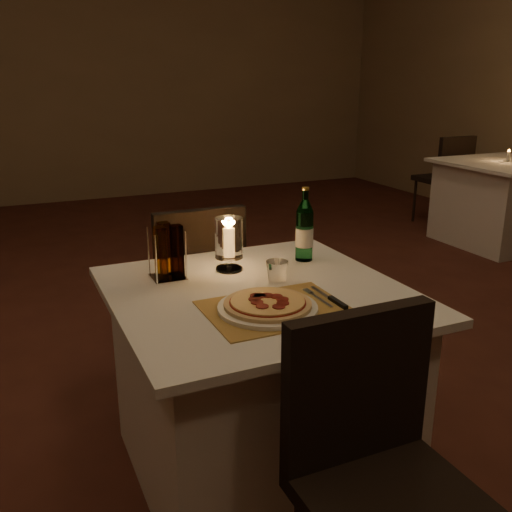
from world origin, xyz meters
name	(u,v)px	position (x,y,z in m)	size (l,w,h in m)	color
floor	(236,405)	(0.00, 0.00, -0.01)	(8.00, 10.00, 0.02)	#4D2218
wall_back	(69,72)	(0.00, 5.01, 1.50)	(8.00, 0.02, 3.00)	#8E7553
main_table	(258,383)	(-0.10, -0.47, 0.37)	(1.00, 1.00, 0.74)	silver
chair_near	(377,455)	(-0.10, -1.18, 0.55)	(0.42, 0.42, 0.90)	black
chair_far	(195,279)	(-0.10, 0.25, 0.55)	(0.42, 0.42, 0.90)	black
placemat	(276,309)	(-0.12, -0.65, 0.74)	(0.45, 0.34, 0.00)	#AA803B
plate	(268,308)	(-0.15, -0.65, 0.75)	(0.32, 0.32, 0.01)	white
pizza	(268,303)	(-0.15, -0.65, 0.77)	(0.28, 0.28, 0.02)	#D8B77F
fork	(316,296)	(0.04, -0.61, 0.75)	(0.02, 0.18, 0.00)	silver
knife	(334,300)	(0.08, -0.67, 0.75)	(0.02, 0.22, 0.01)	black
tumbler	(277,272)	(-0.01, -0.42, 0.78)	(0.08, 0.08, 0.08)	white
water_bottle	(304,231)	(0.21, -0.23, 0.86)	(0.07, 0.07, 0.30)	#5FB176
hurricane_candle	(229,240)	(-0.11, -0.22, 0.86)	(0.11, 0.11, 0.21)	white
cruet_caddy	(168,254)	(-0.35, -0.22, 0.84)	(0.12, 0.12, 0.21)	white
neighbor_table_right	(502,203)	(3.19, 1.49, 0.37)	(1.00, 1.00, 0.74)	silver
neighbor_chair_rb	(448,172)	(3.19, 2.20, 0.55)	(0.42, 0.42, 0.90)	black
neighbor_candle_right	(508,156)	(3.19, 1.49, 0.79)	(0.03, 0.03, 0.11)	white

